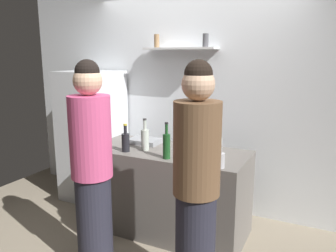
{
  "coord_description": "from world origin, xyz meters",
  "views": [
    {
      "loc": [
        1.47,
        -2.48,
        1.83
      ],
      "look_at": [
        0.01,
        0.48,
        1.13
      ],
      "focal_mm": 35.94,
      "sensor_mm": 36.0,
      "label": 1
    }
  ],
  "objects_px": {
    "wine_bottle_green_glass": "(167,145)",
    "wine_bottle_pale_glass": "(145,138)",
    "utensil_holder": "(219,160)",
    "baking_pan": "(145,141)",
    "person_brown_jacket": "(196,186)",
    "water_bottle_plastic": "(218,145)",
    "person_pink_top": "(92,170)",
    "refrigerator": "(92,136)",
    "wine_bottle_dark_glass": "(126,141)"
  },
  "relations": [
    {
      "from": "wine_bottle_pale_glass",
      "to": "water_bottle_plastic",
      "type": "relative_size",
      "value": 1.58
    },
    {
      "from": "water_bottle_plastic",
      "to": "person_brown_jacket",
      "type": "relative_size",
      "value": 0.11
    },
    {
      "from": "refrigerator",
      "to": "person_pink_top",
      "type": "relative_size",
      "value": 0.91
    },
    {
      "from": "utensil_holder",
      "to": "person_brown_jacket",
      "type": "relative_size",
      "value": 0.12
    },
    {
      "from": "refrigerator",
      "to": "person_brown_jacket",
      "type": "relative_size",
      "value": 0.91
    },
    {
      "from": "utensil_holder",
      "to": "person_brown_jacket",
      "type": "distance_m",
      "value": 0.54
    },
    {
      "from": "utensil_holder",
      "to": "water_bottle_plastic",
      "type": "xyz_separation_m",
      "value": [
        -0.14,
        0.39,
        0.02
      ]
    },
    {
      "from": "wine_bottle_green_glass",
      "to": "person_pink_top",
      "type": "height_order",
      "value": "person_pink_top"
    },
    {
      "from": "baking_pan",
      "to": "wine_bottle_pale_glass",
      "type": "bearing_deg",
      "value": -58.88
    },
    {
      "from": "refrigerator",
      "to": "water_bottle_plastic",
      "type": "height_order",
      "value": "refrigerator"
    },
    {
      "from": "wine_bottle_dark_glass",
      "to": "person_pink_top",
      "type": "height_order",
      "value": "person_pink_top"
    },
    {
      "from": "wine_bottle_pale_glass",
      "to": "refrigerator",
      "type": "bearing_deg",
      "value": 155.99
    },
    {
      "from": "refrigerator",
      "to": "water_bottle_plastic",
      "type": "bearing_deg",
      "value": -8.92
    },
    {
      "from": "wine_bottle_pale_glass",
      "to": "water_bottle_plastic",
      "type": "xyz_separation_m",
      "value": [
        0.71,
        0.19,
        -0.03
      ]
    },
    {
      "from": "person_brown_jacket",
      "to": "utensil_holder",
      "type": "bearing_deg",
      "value": -169.02
    },
    {
      "from": "person_brown_jacket",
      "to": "wine_bottle_dark_glass",
      "type": "bearing_deg",
      "value": -109.86
    },
    {
      "from": "baking_pan",
      "to": "person_brown_jacket",
      "type": "xyz_separation_m",
      "value": [
        0.98,
        -0.96,
        -0.0
      ]
    },
    {
      "from": "refrigerator",
      "to": "person_pink_top",
      "type": "bearing_deg",
      "value": -51.39
    },
    {
      "from": "refrigerator",
      "to": "wine_bottle_pale_glass",
      "type": "distance_m",
      "value": 1.17
    },
    {
      "from": "refrigerator",
      "to": "wine_bottle_pale_glass",
      "type": "xyz_separation_m",
      "value": [
        1.05,
        -0.47,
        0.18
      ]
    },
    {
      "from": "baking_pan",
      "to": "water_bottle_plastic",
      "type": "height_order",
      "value": "water_bottle_plastic"
    },
    {
      "from": "wine_bottle_dark_glass",
      "to": "person_brown_jacket",
      "type": "relative_size",
      "value": 0.16
    },
    {
      "from": "water_bottle_plastic",
      "to": "person_pink_top",
      "type": "relative_size",
      "value": 0.11
    },
    {
      "from": "baking_pan",
      "to": "wine_bottle_dark_glass",
      "type": "relative_size",
      "value": 1.2
    },
    {
      "from": "wine_bottle_dark_glass",
      "to": "water_bottle_plastic",
      "type": "relative_size",
      "value": 1.38
    },
    {
      "from": "baking_pan",
      "to": "person_brown_jacket",
      "type": "distance_m",
      "value": 1.37
    },
    {
      "from": "wine_bottle_green_glass",
      "to": "baking_pan",
      "type": "bearing_deg",
      "value": 139.8
    },
    {
      "from": "wine_bottle_green_glass",
      "to": "wine_bottle_pale_glass",
      "type": "height_order",
      "value": "wine_bottle_green_glass"
    },
    {
      "from": "wine_bottle_pale_glass",
      "to": "wine_bottle_dark_glass",
      "type": "xyz_separation_m",
      "value": [
        -0.15,
        -0.13,
        -0.02
      ]
    },
    {
      "from": "refrigerator",
      "to": "person_brown_jacket",
      "type": "height_order",
      "value": "person_brown_jacket"
    },
    {
      "from": "refrigerator",
      "to": "wine_bottle_green_glass",
      "type": "distance_m",
      "value": 1.53
    },
    {
      "from": "refrigerator",
      "to": "wine_bottle_pale_glass",
      "type": "height_order",
      "value": "refrigerator"
    },
    {
      "from": "water_bottle_plastic",
      "to": "wine_bottle_green_glass",
      "type": "bearing_deg",
      "value": -136.95
    },
    {
      "from": "utensil_holder",
      "to": "wine_bottle_pale_glass",
      "type": "height_order",
      "value": "wine_bottle_pale_glass"
    },
    {
      "from": "wine_bottle_green_glass",
      "to": "person_brown_jacket",
      "type": "distance_m",
      "value": 0.78
    },
    {
      "from": "utensil_holder",
      "to": "wine_bottle_pale_glass",
      "type": "distance_m",
      "value": 0.87
    },
    {
      "from": "person_pink_top",
      "to": "person_brown_jacket",
      "type": "relative_size",
      "value": 1.0
    },
    {
      "from": "wine_bottle_pale_glass",
      "to": "wine_bottle_dark_glass",
      "type": "bearing_deg",
      "value": -137.34
    },
    {
      "from": "water_bottle_plastic",
      "to": "person_brown_jacket",
      "type": "height_order",
      "value": "person_brown_jacket"
    },
    {
      "from": "person_pink_top",
      "to": "refrigerator",
      "type": "bearing_deg",
      "value": 163.39
    },
    {
      "from": "utensil_holder",
      "to": "wine_bottle_pale_glass",
      "type": "xyz_separation_m",
      "value": [
        -0.85,
        0.2,
        0.05
      ]
    },
    {
      "from": "baking_pan",
      "to": "wine_bottle_green_glass",
      "type": "bearing_deg",
      "value": -40.2
    },
    {
      "from": "utensil_holder",
      "to": "person_pink_top",
      "type": "xyz_separation_m",
      "value": [
        -0.91,
        -0.58,
        -0.05
      ]
    },
    {
      "from": "wine_bottle_pale_glass",
      "to": "person_pink_top",
      "type": "relative_size",
      "value": 0.18
    },
    {
      "from": "refrigerator",
      "to": "wine_bottle_pale_glass",
      "type": "bearing_deg",
      "value": -24.01
    },
    {
      "from": "utensil_holder",
      "to": "wine_bottle_green_glass",
      "type": "relative_size",
      "value": 0.62
    },
    {
      "from": "baking_pan",
      "to": "wine_bottle_green_glass",
      "type": "height_order",
      "value": "wine_bottle_green_glass"
    },
    {
      "from": "refrigerator",
      "to": "baking_pan",
      "type": "bearing_deg",
      "value": -14.83
    },
    {
      "from": "person_pink_top",
      "to": "baking_pan",
      "type": "bearing_deg",
      "value": 129.28
    },
    {
      "from": "refrigerator",
      "to": "wine_bottle_dark_glass",
      "type": "bearing_deg",
      "value": -33.65
    }
  ]
}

